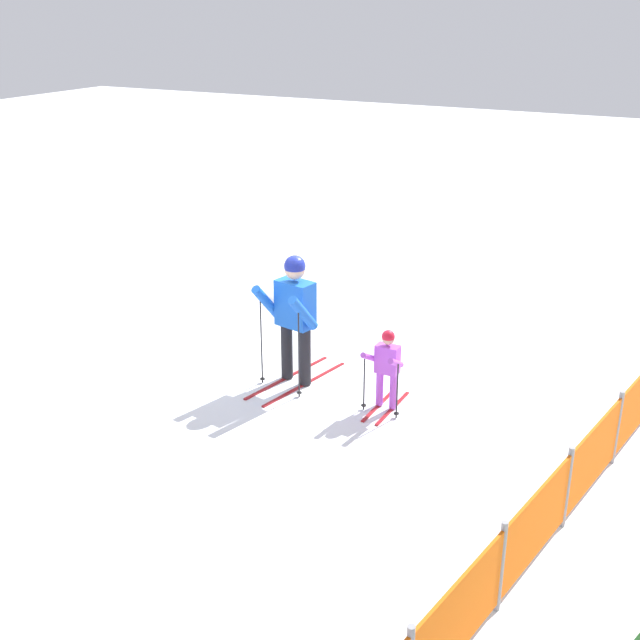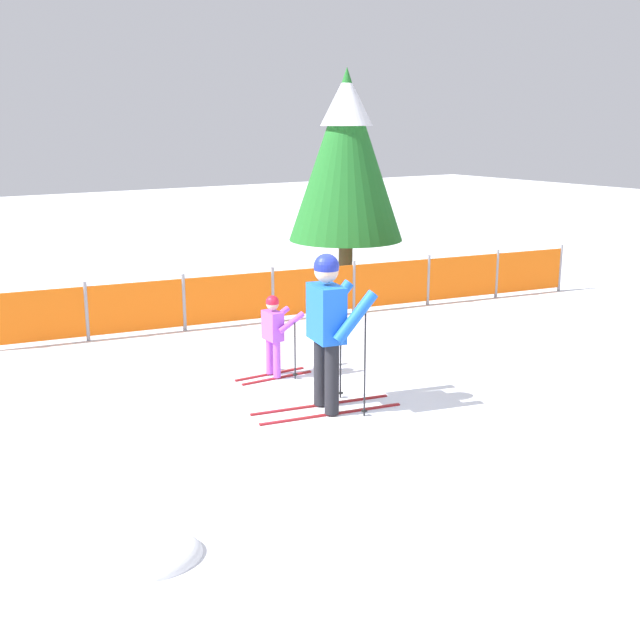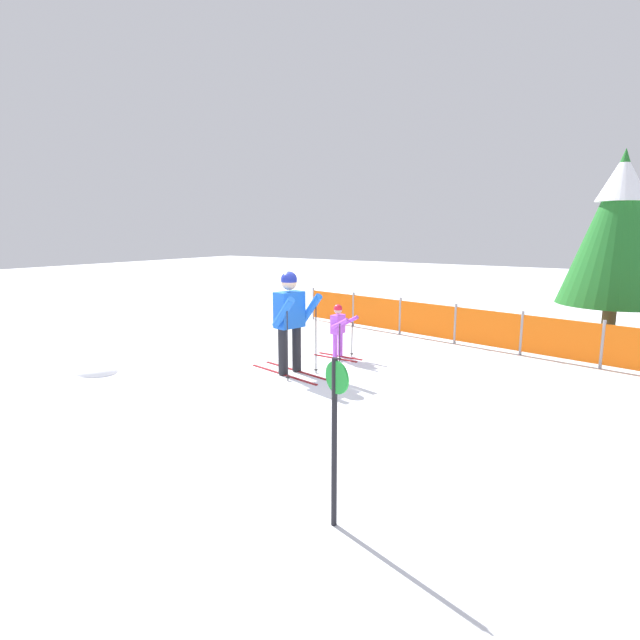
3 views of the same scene
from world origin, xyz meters
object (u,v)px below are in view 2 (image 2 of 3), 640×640
at_px(conifer_far, 346,153).
at_px(skier_adult, 328,319).
at_px(safety_fence, 314,291).
at_px(skier_child, 274,329).

bearing_deg(conifer_far, skier_adult, -127.29).
bearing_deg(skier_adult, conifer_far, 64.31).
xyz_separation_m(safety_fence, conifer_far, (2.13, 2.05, 2.18)).
distance_m(skier_adult, safety_fence, 4.58).
height_order(skier_child, safety_fence, skier_child).
xyz_separation_m(skier_adult, conifer_far, (4.50, 5.91, 1.54)).
xyz_separation_m(skier_adult, skier_child, (0.13, 1.42, -0.46)).
xyz_separation_m(skier_child, conifer_far, (4.37, 4.50, 2.00)).
xyz_separation_m(skier_adult, safety_fence, (2.37, 3.87, -0.64)).
relative_size(skier_child, safety_fence, 0.10).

